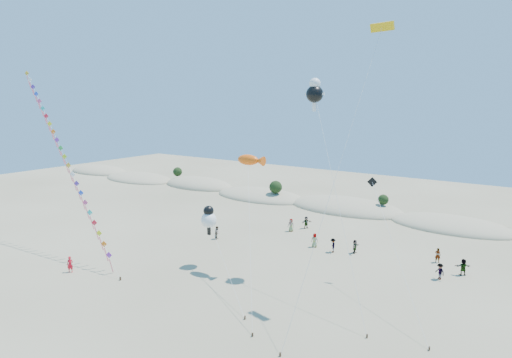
# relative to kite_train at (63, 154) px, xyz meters

# --- Properties ---
(ground) EXTENTS (160.00, 160.00, 0.00)m
(ground) POSITION_rel_kite_train_xyz_m (19.86, -9.78, -11.06)
(ground) COLOR #7F7558
(ground) RESTS_ON ground
(dune_ridge) EXTENTS (145.30, 11.49, 5.57)m
(dune_ridge) POSITION_rel_kite_train_xyz_m (20.92, 35.36, -10.94)
(dune_ridge) COLOR tan
(dune_ridge) RESTS_ON ground
(kite_train) EXTENTS (24.46, 5.87, 21.23)m
(kite_train) POSITION_rel_kite_train_xyz_m (0.00, 0.00, 0.00)
(kite_train) COLOR #3F2D1E
(kite_train) RESTS_ON ground
(fish_kite) EXTENTS (8.94, 10.95, 11.86)m
(fish_kite) POSITION_rel_kite_train_xyz_m (21.77, 6.27, 0.24)
(fish_kite) COLOR #3F2D1E
(fish_kite) RESTS_ON ground
(cartoon_kite_low) EXTENTS (10.60, 8.04, 6.43)m
(cartoon_kite_low) POSITION_rel_kite_train_xyz_m (17.46, 4.84, -5.94)
(cartoon_kite_low) COLOR #3F2D1E
(cartoon_kite_low) RESTS_ON ground
(cartoon_kite_high) EXTENTS (10.17, 9.69, 19.16)m
(cartoon_kite_high) POSITION_rel_kite_train_xyz_m (27.02, 9.30, 6.76)
(cartoon_kite_high) COLOR #3F2D1E
(cartoon_kite_high) RESTS_ON ground
(parafoil_kite) EXTENTS (2.97, 12.24, 23.06)m
(parafoil_kite) POSITION_rel_kite_train_xyz_m (33.94, 6.35, 10.93)
(parafoil_kite) COLOR #3F2D1E
(parafoil_kite) RESTS_ON ground
(dark_kite) EXTENTS (8.41, 9.89, 10.01)m
(dark_kite) POSITION_rel_kite_train_xyz_m (34.67, 8.20, -4.31)
(dark_kite) COLOR #3F2D1E
(dark_kite) RESTS_ON ground
(flyer_foreground) EXTENTS (0.71, 0.69, 1.65)m
(flyer_foreground) POSITION_rel_kite_train_xyz_m (7.11, -4.54, -10.23)
(flyer_foreground) COLOR red
(flyer_foreground) RESTS_ON ground
(beachgoers) EXTENTS (28.54, 11.56, 1.73)m
(beachgoers) POSITION_rel_kite_train_xyz_m (27.50, 17.15, -10.24)
(beachgoers) COLOR slate
(beachgoers) RESTS_ON ground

